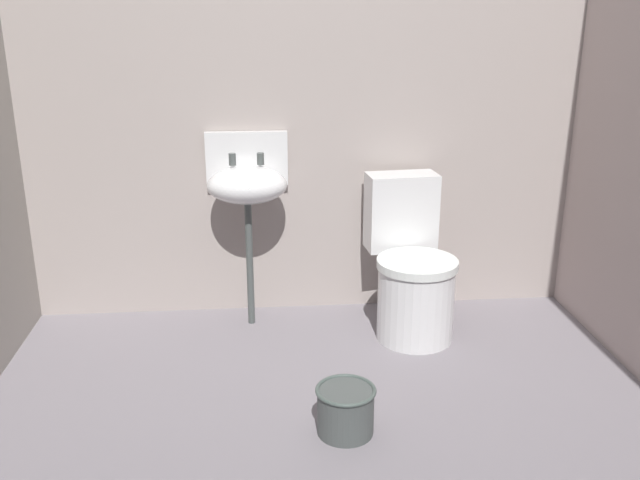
# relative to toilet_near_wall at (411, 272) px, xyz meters

# --- Properties ---
(ground_plane) EXTENTS (3.28, 2.86, 0.08)m
(ground_plane) POSITION_rel_toilet_near_wall_xyz_m (-0.51, -0.88, -0.36)
(ground_plane) COLOR gray
(wall_back) EXTENTS (3.28, 0.10, 2.38)m
(wall_back) POSITION_rel_toilet_near_wall_xyz_m (-0.51, 0.40, 0.87)
(wall_back) COLOR #A79B94
(wall_back) RESTS_ON ground
(toilet_near_wall) EXTENTS (0.44, 0.62, 0.78)m
(toilet_near_wall) POSITION_rel_toilet_near_wall_xyz_m (0.00, 0.00, 0.00)
(toilet_near_wall) COLOR white
(toilet_near_wall) RESTS_ON ground
(sink) EXTENTS (0.42, 0.35, 0.99)m
(sink) POSITION_rel_toilet_near_wall_xyz_m (-0.81, 0.19, 0.43)
(sink) COLOR #484E4C
(sink) RESTS_ON ground
(bucket) EXTENTS (0.24, 0.24, 0.20)m
(bucket) POSITION_rel_toilet_near_wall_xyz_m (-0.44, -0.88, -0.22)
(bucket) COLOR #484E4C
(bucket) RESTS_ON ground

